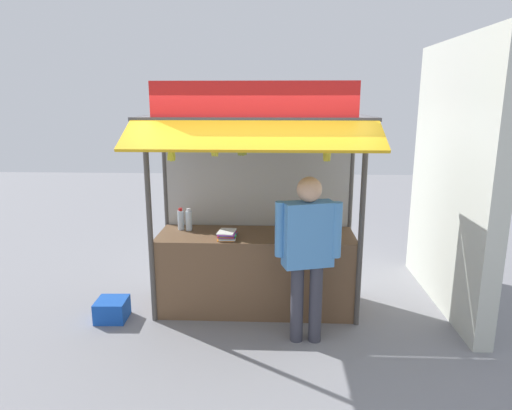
# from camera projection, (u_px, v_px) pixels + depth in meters

# --- Properties ---
(ground_plane) EXTENTS (20.00, 20.00, 0.00)m
(ground_plane) POSITION_uv_depth(u_px,v_px,m) (256.00, 307.00, 5.47)
(ground_plane) COLOR gray
(stall_counter) EXTENTS (2.28, 0.73, 0.93)m
(stall_counter) POSITION_uv_depth(u_px,v_px,m) (256.00, 272.00, 5.37)
(stall_counter) COLOR brown
(stall_counter) RESTS_ON ground
(stall_structure) EXTENTS (2.48, 1.52, 2.64)m
(stall_structure) POSITION_uv_depth(u_px,v_px,m) (256.00, 177.00, 5.18)
(stall_structure) COLOR #4C4742
(stall_structure) RESTS_ON ground
(water_bottle_front_left) EXTENTS (0.08, 0.08, 0.27)m
(water_bottle_front_left) POSITION_uv_depth(u_px,v_px,m) (189.00, 220.00, 5.39)
(water_bottle_front_left) COLOR silver
(water_bottle_front_left) RESTS_ON stall_counter
(water_bottle_front_right) EXTENTS (0.07, 0.07, 0.27)m
(water_bottle_front_right) POSITION_uv_depth(u_px,v_px,m) (181.00, 220.00, 5.42)
(water_bottle_front_right) COLOR silver
(water_bottle_front_right) RESTS_ON stall_counter
(water_bottle_left) EXTENTS (0.08, 0.08, 0.27)m
(water_bottle_left) POSITION_uv_depth(u_px,v_px,m) (326.00, 221.00, 5.35)
(water_bottle_left) COLOR silver
(water_bottle_left) RESTS_ON stall_counter
(magazine_stack_right) EXTENTS (0.22, 0.28, 0.06)m
(magazine_stack_right) POSITION_uv_depth(u_px,v_px,m) (290.00, 235.00, 5.12)
(magazine_stack_right) COLOR blue
(magazine_stack_right) RESTS_ON stall_counter
(magazine_stack_back_right) EXTENTS (0.22, 0.29, 0.08)m
(magazine_stack_back_right) POSITION_uv_depth(u_px,v_px,m) (227.00, 235.00, 5.09)
(magazine_stack_back_right) COLOR orange
(magazine_stack_back_right) RESTS_ON stall_counter
(magazine_stack_center) EXTENTS (0.22, 0.29, 0.06)m
(magazine_stack_center) POSITION_uv_depth(u_px,v_px,m) (329.00, 235.00, 5.12)
(magazine_stack_center) COLOR red
(magazine_stack_center) RESTS_ON stall_counter
(banana_bunch_leftmost) EXTENTS (0.10, 0.10, 0.27)m
(banana_bunch_leftmost) POSITION_uv_depth(u_px,v_px,m) (215.00, 150.00, 4.59)
(banana_bunch_leftmost) COLOR #332D23
(banana_bunch_rightmost) EXTENTS (0.10, 0.10, 0.31)m
(banana_bunch_rightmost) POSITION_uv_depth(u_px,v_px,m) (327.00, 154.00, 4.55)
(banana_bunch_rightmost) COLOR #332D23
(banana_bunch_inner_right) EXTENTS (0.11, 0.11, 0.26)m
(banana_bunch_inner_right) POSITION_uv_depth(u_px,v_px,m) (242.00, 148.00, 4.57)
(banana_bunch_inner_right) COLOR #332D23
(banana_bunch_inner_left) EXTENTS (0.10, 0.09, 0.32)m
(banana_bunch_inner_left) POSITION_uv_depth(u_px,v_px,m) (171.00, 153.00, 4.62)
(banana_bunch_inner_left) COLOR #332D23
(vendor_person) EXTENTS (0.66, 0.34, 1.74)m
(vendor_person) POSITION_uv_depth(u_px,v_px,m) (308.00, 245.00, 4.50)
(vendor_person) COLOR #383842
(vendor_person) RESTS_ON ground
(plastic_crate) EXTENTS (0.35, 0.35, 0.24)m
(plastic_crate) POSITION_uv_depth(u_px,v_px,m) (112.00, 309.00, 5.16)
(plastic_crate) COLOR #194CB2
(plastic_crate) RESTS_ON ground
(neighbour_wall) EXTENTS (0.20, 2.40, 3.13)m
(neighbour_wall) POSITION_uv_depth(u_px,v_px,m) (453.00, 177.00, 5.31)
(neighbour_wall) COLOR beige
(neighbour_wall) RESTS_ON ground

